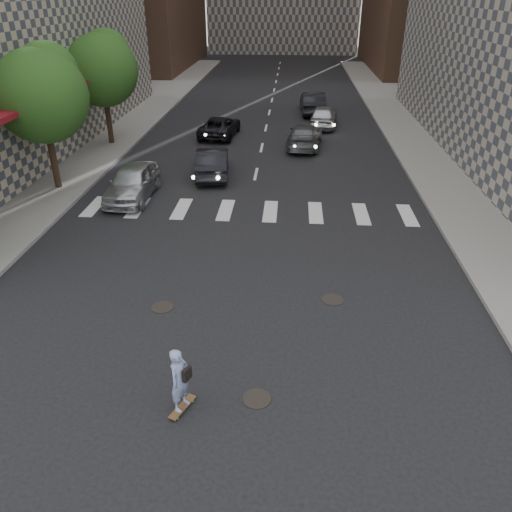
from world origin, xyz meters
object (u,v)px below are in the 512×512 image
at_px(tree_b, 43,91).
at_px(traffic_car_a, 212,162).
at_px(traffic_car_e, 313,103).
at_px(silver_sedan, 132,182).
at_px(traffic_car_c, 220,126).
at_px(skateboarder, 180,380).
at_px(traffic_car_d, 324,116).
at_px(traffic_car_b, 305,136).
at_px(tree_c, 103,67).

height_order(tree_b, traffic_car_a, tree_b).
bearing_deg(traffic_car_e, silver_sedan, 61.77).
bearing_deg(traffic_car_c, tree_b, 63.36).
height_order(skateboarder, traffic_car_d, skateboarder).
xyz_separation_m(silver_sedan, traffic_car_c, (2.55, 11.38, -0.13)).
distance_m(tree_b, skateboarder, 17.11).
bearing_deg(tree_b, traffic_car_b, 34.17).
relative_size(tree_c, traffic_car_a, 1.46).
height_order(traffic_car_a, traffic_car_b, traffic_car_a).
bearing_deg(traffic_car_c, traffic_car_e, -125.62).
relative_size(silver_sedan, traffic_car_e, 0.91).
xyz_separation_m(tree_b, traffic_car_e, (12.86, 17.74, -3.83)).
distance_m(silver_sedan, traffic_car_a, 4.72).
relative_size(skateboarder, traffic_car_c, 0.37).
bearing_deg(silver_sedan, traffic_car_d, 57.25).
bearing_deg(traffic_car_b, traffic_car_a, 56.01).
distance_m(silver_sedan, traffic_car_b, 12.26).
xyz_separation_m(traffic_car_a, traffic_car_b, (4.89, 5.75, -0.05)).
height_order(tree_b, skateboarder, tree_b).
height_order(silver_sedan, traffic_car_a, silver_sedan).
bearing_deg(tree_c, traffic_car_d, 22.31).
bearing_deg(traffic_car_a, traffic_car_d, -126.24).
bearing_deg(tree_b, silver_sedan, -13.71).
relative_size(traffic_car_b, traffic_car_e, 0.97).
bearing_deg(traffic_car_c, traffic_car_b, 163.80).
xyz_separation_m(silver_sedan, traffic_car_e, (8.90, 18.70, 0.05)).
relative_size(tree_b, tree_c, 1.00).
bearing_deg(traffic_car_a, traffic_car_b, -136.98).
relative_size(tree_c, skateboarder, 3.82).
bearing_deg(skateboarder, traffic_car_a, 119.34).
relative_size(silver_sedan, traffic_car_d, 1.02).
bearing_deg(traffic_car_d, traffic_car_e, -74.38).
height_order(tree_c, traffic_car_c, tree_c).
height_order(tree_b, traffic_car_e, tree_b).
relative_size(traffic_car_b, traffic_car_d, 1.08).
distance_m(tree_c, silver_sedan, 10.54).
height_order(tree_c, traffic_car_b, tree_c).
xyz_separation_m(tree_c, traffic_car_a, (7.20, -5.54, -3.90)).
height_order(traffic_car_a, traffic_car_e, traffic_car_e).
bearing_deg(tree_c, traffic_car_c, 20.37).
bearing_deg(traffic_car_e, traffic_car_c, 46.26).
height_order(traffic_car_b, traffic_car_d, traffic_car_d).
relative_size(silver_sedan, traffic_car_c, 0.98).
relative_size(tree_c, traffic_car_b, 1.37).
relative_size(traffic_car_a, traffic_car_c, 0.97).
relative_size(tree_b, traffic_car_d, 1.48).
distance_m(tree_b, traffic_car_b, 15.14).
relative_size(traffic_car_c, traffic_car_d, 1.04).
bearing_deg(tree_b, tree_c, 90.00).
distance_m(tree_c, traffic_car_d, 15.11).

